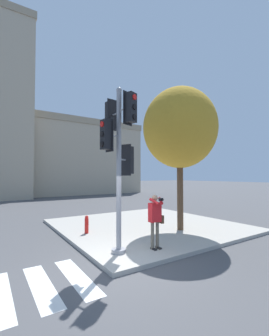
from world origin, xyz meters
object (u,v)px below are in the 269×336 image
Objects in this scene: traffic_signal_pole at (119,146)px; person_photographer at (155,217)px; street_tree at (180,128)px; fire_hydrant at (87,224)px.

traffic_signal_pole is 2.97× the size of person_photographer.
street_tree is (2.52, 1.40, 3.46)m from person_photographer.
street_tree is (3.71, 1.05, 1.17)m from traffic_signal_pole.
traffic_signal_pole is at bearing -164.12° from street_tree.
street_tree reaches higher than traffic_signal_pole.
street_tree reaches higher than person_photographer.
person_photographer is (1.18, -0.35, -2.28)m from traffic_signal_pole.
fire_hydrant is (0.03, 2.74, -2.96)m from traffic_signal_pole.
traffic_signal_pole is at bearing 163.59° from person_photographer.
traffic_signal_pole is 2.59m from person_photographer.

